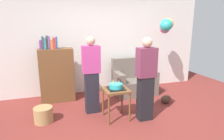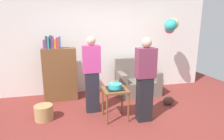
{
  "view_description": "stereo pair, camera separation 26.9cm",
  "coord_description": "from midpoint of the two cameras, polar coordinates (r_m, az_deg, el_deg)",
  "views": [
    {
      "loc": [
        -1.36,
        -3.17,
        1.87
      ],
      "look_at": [
        -0.17,
        0.49,
        0.95
      ],
      "focal_mm": 31.12,
      "sensor_mm": 36.0,
      "label": 1
    },
    {
      "loc": [
        -1.1,
        -3.25,
        1.87
      ],
      "look_at": [
        -0.17,
        0.49,
        0.95
      ],
      "focal_mm": 31.12,
      "sensor_mm": 36.0,
      "label": 2
    }
  ],
  "objects": [
    {
      "name": "wicker_basket",
      "position": [
        4.13,
        -21.32,
        -12.17
      ],
      "size": [
        0.36,
        0.36,
        0.3
      ],
      "primitive_type": "cylinder",
      "color": "#A88451",
      "rests_on": "ground_plane"
    },
    {
      "name": "couch",
      "position": [
        5.32,
        4.94,
        -3.31
      ],
      "size": [
        1.1,
        0.7,
        0.96
      ],
      "color": "#6B6056",
      "rests_on": "ground_plane"
    },
    {
      "name": "side_table",
      "position": [
        3.85,
        -0.86,
        -6.95
      ],
      "size": [
        0.48,
        0.48,
        0.63
      ],
      "color": "brown",
      "rests_on": "ground_plane"
    },
    {
      "name": "person_holding_cake",
      "position": [
        3.76,
        7.87,
        -2.71
      ],
      "size": [
        0.36,
        0.22,
        1.63
      ],
      "rotation": [
        0.0,
        0.0,
        3.29
      ],
      "color": "black",
      "rests_on": "ground_plane"
    },
    {
      "name": "birthday_cake",
      "position": [
        3.8,
        -0.87,
        -4.85
      ],
      "size": [
        0.32,
        0.32,
        0.17
      ],
      "color": "black",
      "rests_on": "side_table"
    },
    {
      "name": "person_blowing_candles",
      "position": [
        4.08,
        -7.96,
        -1.4
      ],
      "size": [
        0.36,
        0.22,
        1.63
      ],
      "rotation": [
        0.0,
        0.0,
        0.36
      ],
      "color": "#23232D",
      "rests_on": "ground_plane"
    },
    {
      "name": "wall_back",
      "position": [
        5.43,
        -4.85,
        7.9
      ],
      "size": [
        6.0,
        0.1,
        2.7
      ],
      "primitive_type": "cube",
      "color": "silver",
      "rests_on": "ground_plane"
    },
    {
      "name": "balloon_bunch",
      "position": [
        5.4,
        14.29,
        12.55
      ],
      "size": [
        0.46,
        0.48,
        2.02
      ],
      "color": "silver",
      "rests_on": "ground_plane"
    },
    {
      "name": "ground_plane",
      "position": [
        3.91,
        2.72,
        -15.11
      ],
      "size": [
        8.0,
        8.0,
        0.0
      ],
      "primitive_type": "plane",
      "color": "maroon"
    },
    {
      "name": "bookshelf",
      "position": [
        4.93,
        -17.48,
        -1.07
      ],
      "size": [
        0.8,
        0.36,
        1.6
      ],
      "color": "brown",
      "rests_on": "ground_plane"
    },
    {
      "name": "handbag",
      "position": [
        4.85,
        14.01,
        -8.36
      ],
      "size": [
        0.28,
        0.14,
        0.2
      ],
      "primitive_type": "ellipsoid",
      "color": "#473328",
      "rests_on": "ground_plane"
    }
  ]
}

